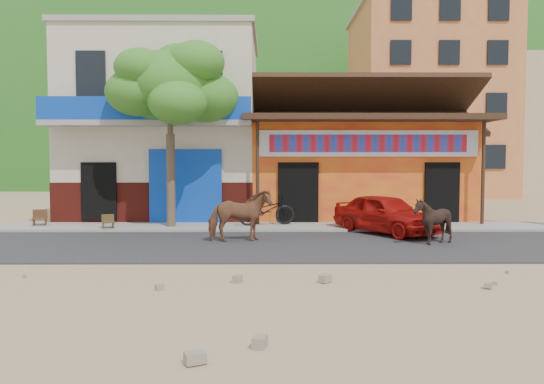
# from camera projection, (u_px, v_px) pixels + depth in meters

# --- Properties ---
(ground) EXTENTS (120.00, 120.00, 0.00)m
(ground) POSITION_uv_depth(u_px,v_px,m) (335.00, 264.00, 11.49)
(ground) COLOR #9E825B
(ground) RESTS_ON ground
(road) EXTENTS (60.00, 5.00, 0.04)m
(road) POSITION_uv_depth(u_px,v_px,m) (323.00, 245.00, 13.99)
(road) COLOR #28282B
(road) RESTS_ON ground
(sidewalk) EXTENTS (60.00, 2.00, 0.12)m
(sidewalk) POSITION_uv_depth(u_px,v_px,m) (312.00, 227.00, 17.48)
(sidewalk) COLOR gray
(sidewalk) RESTS_ON ground
(dance_club) EXTENTS (8.00, 6.00, 3.60)m
(dance_club) POSITION_uv_depth(u_px,v_px,m) (353.00, 172.00, 21.39)
(dance_club) COLOR orange
(dance_club) RESTS_ON ground
(cafe_building) EXTENTS (7.00, 6.00, 7.00)m
(cafe_building) POSITION_uv_depth(u_px,v_px,m) (167.00, 130.00, 21.24)
(cafe_building) COLOR beige
(cafe_building) RESTS_ON ground
(apartment_front) EXTENTS (9.00, 9.00, 12.00)m
(apartment_front) POSITION_uv_depth(u_px,v_px,m) (425.00, 105.00, 35.17)
(apartment_front) COLOR #CC723F
(apartment_front) RESTS_ON ground
(apartment_rear) EXTENTS (8.00, 8.00, 10.00)m
(apartment_rear) POSITION_uv_depth(u_px,v_px,m) (517.00, 126.00, 41.28)
(apartment_rear) COLOR tan
(apartment_rear) RESTS_ON ground
(hillside) EXTENTS (100.00, 40.00, 24.00)m
(hillside) POSITION_uv_depth(u_px,v_px,m) (278.00, 97.00, 80.68)
(hillside) COLOR #194C14
(hillside) RESTS_ON ground
(tree) EXTENTS (3.00, 3.00, 6.00)m
(tree) POSITION_uv_depth(u_px,v_px,m) (170.00, 134.00, 17.07)
(tree) COLOR #2D721E
(tree) RESTS_ON sidewalk
(cow_tan) EXTENTS (1.82, 1.15, 1.43)m
(cow_tan) POSITION_uv_depth(u_px,v_px,m) (240.00, 216.00, 14.47)
(cow_tan) COLOR brown
(cow_tan) RESTS_ON road
(cow_dark) EXTENTS (1.27, 1.17, 1.23)m
(cow_dark) POSITION_uv_depth(u_px,v_px,m) (433.00, 221.00, 13.99)
(cow_dark) COLOR black
(cow_dark) RESTS_ON road
(red_car) EXTENTS (3.14, 3.74, 1.21)m
(red_car) POSITION_uv_depth(u_px,v_px,m) (385.00, 214.00, 16.07)
(red_car) COLOR #A50F0B
(red_car) RESTS_ON road
(scooter) EXTENTS (2.03, 1.17, 1.01)m
(scooter) POSITION_uv_depth(u_px,v_px,m) (266.00, 210.00, 17.57)
(scooter) COLOR black
(scooter) RESTS_ON sidewalk
(cafe_chair_left) EXTENTS (0.57, 0.57, 0.97)m
(cafe_chair_left) POSITION_uv_depth(u_px,v_px,m) (40.00, 211.00, 17.48)
(cafe_chair_left) COLOR #4C3219
(cafe_chair_left) RESTS_ON sidewalk
(cafe_chair_right) EXTENTS (0.49, 0.49, 0.81)m
(cafe_chair_right) POSITION_uv_depth(u_px,v_px,m) (108.00, 216.00, 16.71)
(cafe_chair_right) COLOR #4C3519
(cafe_chair_right) RESTS_ON sidewalk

